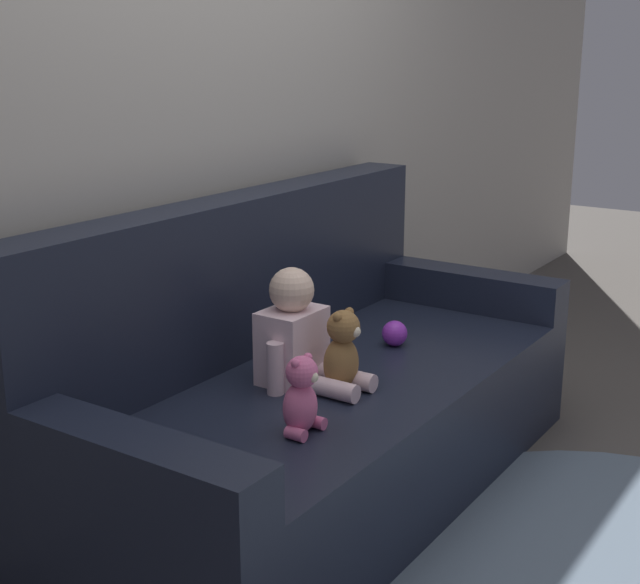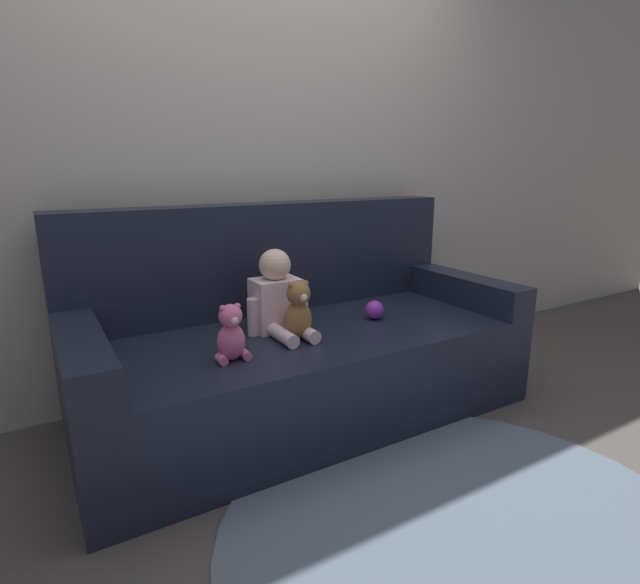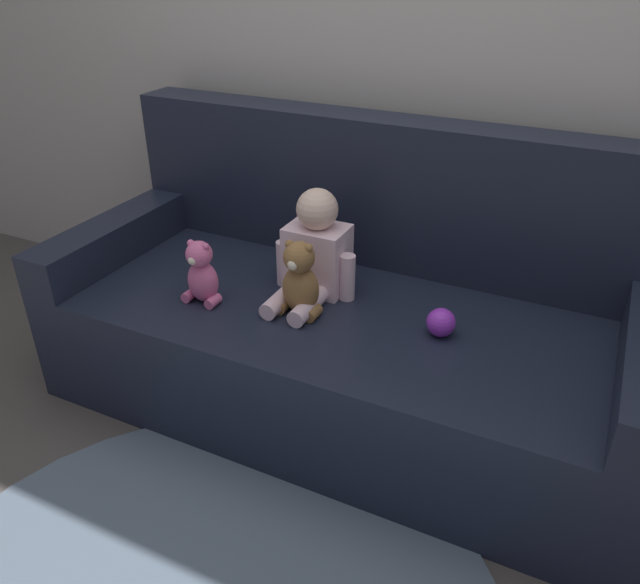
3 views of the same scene
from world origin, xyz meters
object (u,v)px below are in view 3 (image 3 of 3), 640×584
at_px(couch, 351,319).
at_px(plush_toy_side, 202,274).
at_px(toy_ball, 441,322).
at_px(teddy_bear_brown, 300,280).
at_px(person_baby, 315,253).

bearing_deg(couch, plush_toy_side, -148.07).
distance_m(plush_toy_side, toy_ball, 0.81).
bearing_deg(toy_ball, couch, 160.81).
bearing_deg(couch, teddy_bear_brown, -117.94).
bearing_deg(plush_toy_side, couch, 31.93).
bearing_deg(couch, toy_ball, -19.19).
bearing_deg(teddy_bear_brown, couch, 62.06).
xyz_separation_m(person_baby, toy_ball, (0.48, -0.09, -0.10)).
relative_size(person_baby, toy_ball, 4.07).
bearing_deg(teddy_bear_brown, toy_ball, 8.68).
distance_m(teddy_bear_brown, plush_toy_side, 0.35).
distance_m(couch, person_baby, 0.29).
xyz_separation_m(person_baby, teddy_bear_brown, (0.02, -0.16, -0.03)).
height_order(couch, teddy_bear_brown, couch).
bearing_deg(person_baby, toy_ball, -9.96).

